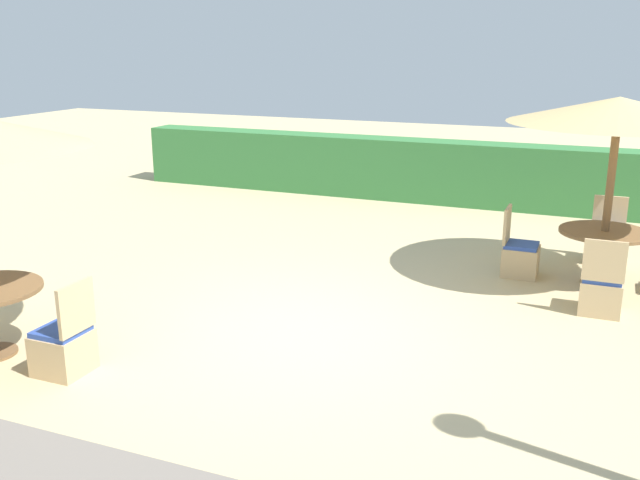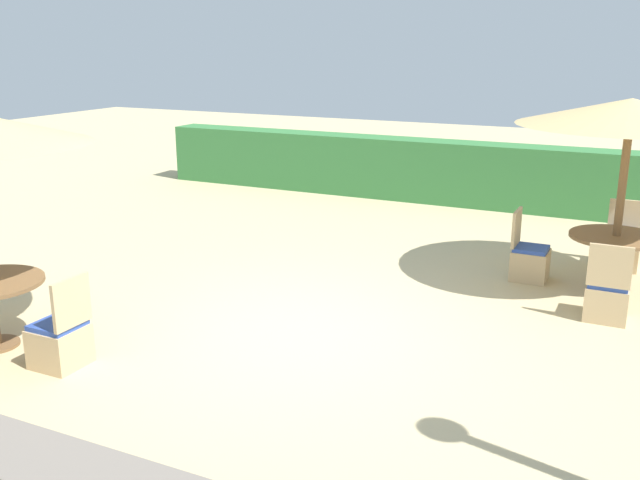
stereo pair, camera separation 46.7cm
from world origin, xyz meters
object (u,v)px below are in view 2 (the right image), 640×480
at_px(patio_chair_back_right_north, 622,249).
at_px(patio_chair_front_left_east, 61,341).
at_px(patio_chair_back_right_south, 607,298).
at_px(parasol_back_right, 631,113).
at_px(patio_chair_back_right_west, 529,260).
at_px(round_table_back_right, 615,246).

relative_size(patio_chair_back_right_north, patio_chair_front_left_east, 1.00).
bearing_deg(patio_chair_back_right_north, patio_chair_back_right_south, 89.46).
relative_size(parasol_back_right, patio_chair_back_right_south, 2.87).
bearing_deg(patio_chair_front_left_east, patio_chair_back_right_south, -52.63).
height_order(patio_chair_back_right_south, patio_chair_back_right_west, same).
bearing_deg(patio_chair_back_right_south, patio_chair_back_right_north, 89.46).
height_order(patio_chair_back_right_south, patio_chair_back_right_north, same).
relative_size(patio_chair_back_right_west, patio_chair_back_right_north, 1.00).
height_order(parasol_back_right, round_table_back_right, parasol_back_right).
height_order(round_table_back_right, patio_chair_back_right_west, patio_chair_back_right_west).
bearing_deg(patio_chair_back_right_north, parasol_back_right, 87.71).
distance_m(parasol_back_right, patio_chair_front_left_east, 6.88).
distance_m(parasol_back_right, patio_chair_back_right_north, 2.25).
distance_m(round_table_back_right, patio_chair_front_left_east, 6.60).
bearing_deg(patio_chair_back_right_north, patio_chair_back_right_west, 45.01).
relative_size(round_table_back_right, patio_chair_back_right_west, 1.22).
xyz_separation_m(round_table_back_right, patio_chair_back_right_south, (0.02, -1.06, -0.32)).
xyz_separation_m(parasol_back_right, patio_chair_front_left_east, (-4.67, -4.65, -1.98)).
bearing_deg(patio_chair_front_left_east, round_table_back_right, -45.15).
height_order(round_table_back_right, patio_chair_back_right_north, patio_chair_back_right_north).
relative_size(parasol_back_right, patio_chair_back_right_north, 2.87).
bearing_deg(parasol_back_right, patio_chair_back_right_north, 87.71).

